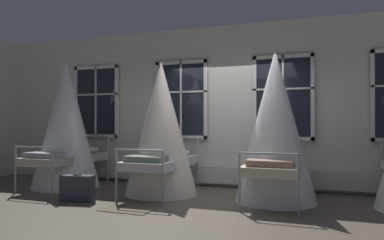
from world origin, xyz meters
The scene contains 8 objects.
ground centered at (0.00, 0.00, 0.00)m, with size 20.88×20.88×0.00m, color brown.
back_wall_with_windows centered at (0.00, 1.22, 1.68)m, with size 11.44×0.10×3.36m, color silver.
window_bank centered at (0.00, 1.10, 1.03)m, with size 7.58×0.10×2.59m.
cot_first centered at (-3.24, 0.08, 1.28)m, with size 1.37×1.84×2.65m.
cot_second centered at (-1.08, 0.07, 1.20)m, with size 1.37×1.83×2.47m.
cot_third centered at (1.02, 0.10, 1.24)m, with size 1.37×1.83×2.57m.
rug_second centered at (-1.07, -1.19, 0.01)m, with size 0.80×0.56×0.01m, color brown.
suitcase_dark centered at (-2.15, -1.00, 0.22)m, with size 0.59×0.31×0.47m.
Camera 1 is at (1.63, -6.07, 1.33)m, focal length 33.32 mm.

